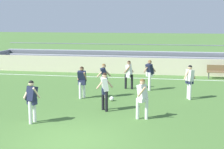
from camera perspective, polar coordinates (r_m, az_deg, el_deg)
name	(u,v)px	position (r m, az deg, el deg)	size (l,w,h in m)	color
ground_plane	(71,141)	(11.31, -7.03, -11.10)	(160.00, 160.00, 0.00)	#477033
field_line_sideline	(123,78)	(22.63, 1.83, -0.54)	(44.00, 0.12, 0.01)	white
sideline_wall	(126,66)	(24.14, 2.39, 1.51)	(48.00, 0.16, 1.19)	beige
bleacher_stand	(125,60)	(26.09, 2.25, 2.50)	(20.32, 2.49, 1.91)	#9EA3AD
bench_near_bin	(221,71)	(23.32, 18.02, 0.64)	(1.80, 0.40, 0.90)	brown
player_dark_challenging	(104,77)	(16.93, -1.39, -0.46)	(0.68, 0.50, 1.72)	white
player_dark_overlapping	(82,80)	(16.76, -5.12, -0.87)	(0.45, 0.53, 1.61)	white
player_white_deep_cover	(105,88)	(14.44, -1.25, -2.34)	(0.69, 0.47, 1.68)	black
player_white_trailing_run	(190,79)	(16.93, 13.05, -0.73)	(0.62, 0.47, 1.71)	white
player_white_pressing_high	(142,95)	(13.31, 5.16, -3.55)	(0.49, 0.68, 1.63)	white
player_dark_dropping_back	(150,72)	(18.69, 6.41, 0.39)	(0.68, 0.53, 1.70)	white
player_white_wide_right	(129,72)	(18.94, 2.89, 0.38)	(0.53, 0.58, 1.62)	black
player_dark_wide_left	(32,98)	(13.12, -13.47, -3.88)	(0.60, 0.46, 1.66)	white
soccer_ball	(112,99)	(16.32, -0.06, -4.14)	(0.22, 0.22, 0.22)	white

